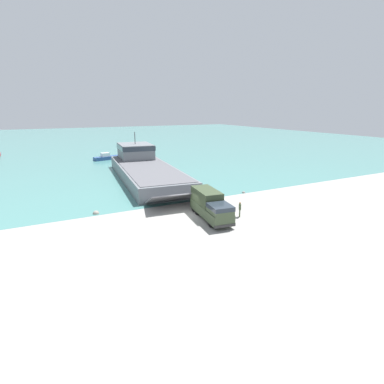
% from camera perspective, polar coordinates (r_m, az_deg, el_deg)
% --- Properties ---
extents(ground_plane, '(240.00, 240.00, 0.00)m').
position_cam_1_polar(ground_plane, '(35.75, -1.59, -4.37)').
color(ground_plane, gray).
extents(water_surface, '(240.00, 180.00, 0.01)m').
position_cam_1_polar(water_surface, '(126.22, -20.43, 9.06)').
color(water_surface, '#477F7A').
rests_on(water_surface, ground_plane).
extents(landing_craft, '(11.78, 34.35, 7.64)m').
position_cam_1_polar(landing_craft, '(56.30, -9.13, 4.79)').
color(landing_craft, slate).
rests_on(landing_craft, ground_plane).
extents(military_truck, '(3.24, 7.87, 3.13)m').
position_cam_1_polar(military_truck, '(34.15, 3.55, -2.51)').
color(military_truck, '#3D4C33').
rests_on(military_truck, ground_plane).
extents(soldier_on_ramp, '(0.43, 0.50, 1.81)m').
position_cam_1_polar(soldier_on_ramp, '(35.21, 9.10, -3.07)').
color(soldier_on_ramp, '#475638').
rests_on(soldier_on_ramp, ground_plane).
extents(moored_boat_b, '(6.93, 3.46, 1.75)m').
position_cam_1_polar(moored_boat_b, '(77.61, -15.90, 6.37)').
color(moored_boat_b, navy).
rests_on(moored_boat_b, ground_plane).
extents(shoreline_rock_a, '(0.77, 0.77, 0.77)m').
position_cam_1_polar(shoreline_rock_a, '(37.92, -17.81, -3.96)').
color(shoreline_rock_a, gray).
rests_on(shoreline_rock_a, ground_plane).
extents(shoreline_rock_b, '(0.50, 0.50, 0.50)m').
position_cam_1_polar(shoreline_rock_b, '(45.58, 9.80, -0.17)').
color(shoreline_rock_b, gray).
rests_on(shoreline_rock_b, ground_plane).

